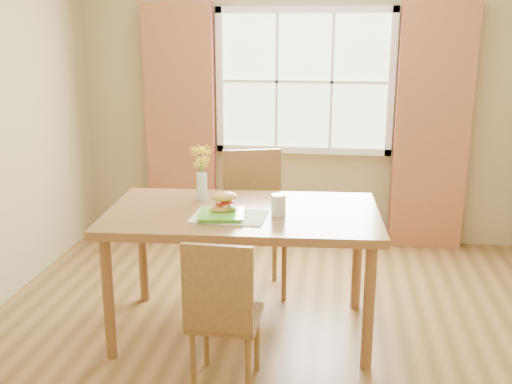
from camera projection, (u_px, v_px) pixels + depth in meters
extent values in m
cube|color=brown|center=(283.00, 331.00, 4.06)|extent=(4.20, 3.80, 0.02)
cube|color=tan|center=(304.00, 98.00, 5.52)|extent=(4.20, 0.02, 2.70)
cube|color=tan|center=(230.00, 239.00, 1.88)|extent=(4.20, 0.02, 2.70)
cube|color=#BAE3AB|center=(304.00, 82.00, 5.45)|extent=(1.50, 0.02, 1.20)
cube|color=white|center=(306.00, 9.00, 5.25)|extent=(1.62, 0.04, 0.06)
cube|color=white|center=(303.00, 150.00, 5.59)|extent=(1.62, 0.04, 0.06)
cube|color=white|center=(220.00, 81.00, 5.53)|extent=(0.06, 0.04, 1.32)
cube|color=white|center=(392.00, 83.00, 5.32)|extent=(0.06, 0.04, 1.32)
cube|color=white|center=(304.00, 82.00, 5.43)|extent=(1.50, 0.03, 0.02)
cube|color=maroon|center=(180.00, 124.00, 5.62)|extent=(0.65, 0.08, 2.20)
cube|color=maroon|center=(432.00, 130.00, 5.31)|extent=(0.65, 0.08, 2.20)
cube|color=brown|center=(243.00, 215.00, 3.85)|extent=(1.80, 1.08, 0.05)
cylinder|color=brown|center=(108.00, 298.00, 3.63)|extent=(0.07, 0.07, 0.79)
cylinder|color=brown|center=(369.00, 307.00, 3.52)|extent=(0.07, 0.07, 0.79)
cylinder|color=brown|center=(143.00, 250.00, 4.41)|extent=(0.07, 0.07, 0.79)
cylinder|color=brown|center=(357.00, 256.00, 4.29)|extent=(0.07, 0.07, 0.79)
cube|color=brown|center=(226.00, 318.00, 3.37)|extent=(0.39, 0.39, 0.04)
cube|color=brown|center=(218.00, 288.00, 3.13)|extent=(0.38, 0.04, 0.49)
cylinder|color=brown|center=(193.00, 364.00, 3.30)|extent=(0.03, 0.03, 0.39)
cylinder|color=brown|center=(248.00, 368.00, 3.25)|extent=(0.03, 0.03, 0.39)
cylinder|color=brown|center=(206.00, 336.00, 3.59)|extent=(0.03, 0.03, 0.39)
cylinder|color=brown|center=(257.00, 340.00, 3.55)|extent=(0.03, 0.03, 0.39)
cube|color=brown|center=(256.00, 232.00, 4.53)|extent=(0.56, 0.56, 0.04)
cube|color=brown|center=(252.00, 186.00, 4.64)|extent=(0.44, 0.17, 0.58)
cylinder|color=brown|center=(236.00, 274.00, 4.40)|extent=(0.04, 0.04, 0.46)
cylinder|color=brown|center=(284.00, 271.00, 4.45)|extent=(0.04, 0.04, 0.46)
cylinder|color=brown|center=(230.00, 256.00, 4.74)|extent=(0.04, 0.04, 0.46)
cylinder|color=brown|center=(275.00, 253.00, 4.80)|extent=(0.04, 0.04, 0.46)
cube|color=#E1EFCB|center=(229.00, 216.00, 3.71)|extent=(0.46, 0.35, 0.01)
cube|color=#54B72D|center=(222.00, 215.00, 3.70)|extent=(0.31, 0.31, 0.01)
ellipsoid|color=#E6BF4E|center=(224.00, 208.00, 3.74)|extent=(0.20, 0.18, 0.05)
ellipsoid|color=#4C8C2D|center=(230.00, 207.00, 3.71)|extent=(0.09, 0.06, 0.01)
cylinder|color=red|center=(223.00, 203.00, 3.73)|extent=(0.09, 0.09, 0.01)
cylinder|color=red|center=(228.00, 202.00, 3.73)|extent=(0.08, 0.08, 0.01)
ellipsoid|color=#E6BF4E|center=(224.00, 197.00, 3.72)|extent=(0.20, 0.18, 0.06)
cylinder|color=silver|center=(278.00, 205.00, 3.72)|extent=(0.09, 0.09, 0.14)
cylinder|color=silver|center=(278.00, 207.00, 3.73)|extent=(0.08, 0.08, 0.11)
cylinder|color=silver|center=(202.00, 187.00, 4.06)|extent=(0.07, 0.07, 0.18)
cylinder|color=silver|center=(202.00, 193.00, 4.07)|extent=(0.06, 0.06, 0.09)
cylinder|color=#3D7028|center=(202.00, 175.00, 4.04)|extent=(0.01, 0.01, 0.34)
cylinder|color=#3D7028|center=(203.00, 180.00, 4.04)|extent=(0.01, 0.01, 0.28)
cylinder|color=#3D7028|center=(201.00, 182.00, 4.06)|extent=(0.01, 0.01, 0.24)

